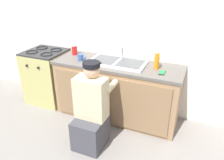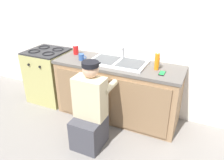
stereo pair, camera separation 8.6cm
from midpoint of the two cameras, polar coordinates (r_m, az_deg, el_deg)
name	(u,v)px [view 2 (the right image)]	position (r m, az deg, el deg)	size (l,w,h in m)	color
ground_plane	(109,125)	(3.26, 0.02, -11.72)	(12.00, 12.00, 0.00)	gray
back_wall	(128,31)	(3.28, 4.87, 12.66)	(6.00, 0.10, 2.50)	silver
counter_cabinet	(117,92)	(3.26, 2.15, -3.13)	(1.80, 0.62, 0.82)	#997551
countertop	(118,65)	(3.09, 2.35, 3.99)	(1.84, 0.62, 0.04)	#5B5651
sink_double_basin	(118,62)	(3.08, 2.37, 4.70)	(0.80, 0.44, 0.19)	silver
stove_range	(50,75)	(3.87, -15.39, 1.21)	(0.63, 0.62, 0.90)	tan
plumber_person	(90,113)	(2.71, -4.88, -8.52)	(0.42, 0.61, 1.10)	#3F3F47
cell_phone	(162,73)	(2.83, 13.80, 1.73)	(0.07, 0.14, 0.01)	black
soap_bottle_orange	(157,61)	(2.90, 12.50, 4.75)	(0.06, 0.06, 0.25)	orange
condiment_jar	(157,62)	(3.01, 12.49, 4.50)	(0.07, 0.07, 0.13)	#DBB760
soda_cup_red	(76,50)	(3.48, -8.73, 7.86)	(0.08, 0.08, 0.15)	red
coffee_mug	(82,57)	(3.22, -7.20, 5.99)	(0.13, 0.08, 0.09)	#335699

